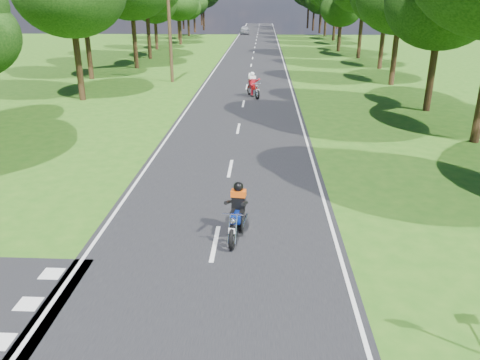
{
  "coord_description": "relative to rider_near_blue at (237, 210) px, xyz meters",
  "views": [
    {
      "loc": [
        1.23,
        -9.17,
        6.25
      ],
      "look_at": [
        0.58,
        4.0,
        1.1
      ],
      "focal_mm": 35.0,
      "sensor_mm": 36.0,
      "label": 1
    }
  ],
  "objects": [
    {
      "name": "main_road",
      "position": [
        -0.58,
        47.5,
        -0.78
      ],
      "size": [
        7.0,
        140.0,
        0.02
      ],
      "primitive_type": "cube",
      "color": "black",
      "rests_on": "ground"
    },
    {
      "name": "telegraph_pole",
      "position": [
        -6.58,
        25.5,
        3.28
      ],
      "size": [
        1.2,
        0.26,
        8.0
      ],
      "color": "#382616",
      "rests_on": "ground"
    },
    {
      "name": "rider_near_blue",
      "position": [
        0.0,
        0.0,
        0.0
      ],
      "size": [
        0.82,
        1.9,
        1.54
      ],
      "primitive_type": null,
      "rotation": [
        0.0,
        0.0,
        -0.11
      ],
      "color": "#0D2995",
      "rests_on": "main_road"
    },
    {
      "name": "distant_car",
      "position": [
        -2.98,
        78.37,
        -0.03
      ],
      "size": [
        1.87,
        4.39,
        1.48
      ],
      "primitive_type": "imported",
      "rotation": [
        0.0,
        0.0,
        0.03
      ],
      "color": "#B0B2B7",
      "rests_on": "main_road"
    },
    {
      "name": "road_markings",
      "position": [
        -0.71,
        45.63,
        -0.76
      ],
      "size": [
        7.4,
        140.0,
        0.01
      ],
      "color": "silver",
      "rests_on": "main_road"
    },
    {
      "name": "ground",
      "position": [
        -0.58,
        -2.5,
        -0.79
      ],
      "size": [
        160.0,
        160.0,
        0.0
      ],
      "primitive_type": "plane",
      "color": "#265A14",
      "rests_on": "ground"
    },
    {
      "name": "rider_far_red",
      "position": [
        -0.01,
        19.67,
        0.06
      ],
      "size": [
        1.31,
        2.08,
        1.65
      ],
      "primitive_type": null,
      "rotation": [
        0.0,
        0.0,
        0.36
      ],
      "color": "#A60F0C",
      "rests_on": "main_road"
    }
  ]
}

